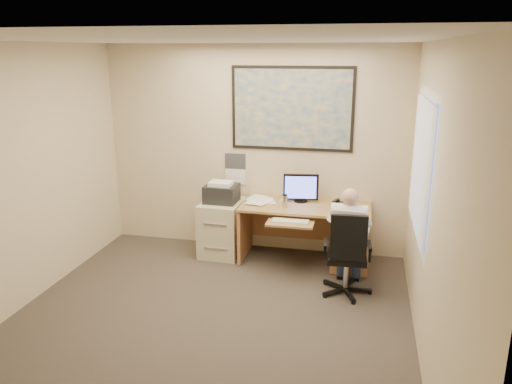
% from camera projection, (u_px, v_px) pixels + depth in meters
% --- Properties ---
extents(room_shell, '(4.00, 4.50, 2.70)m').
position_uv_depth(room_shell, '(198.00, 197.00, 4.45)').
color(room_shell, '#39332C').
rests_on(room_shell, ground).
extents(desk, '(1.60, 0.97, 1.10)m').
position_uv_depth(desk, '(332.00, 230.00, 6.25)').
color(desk, '#A58146').
rests_on(desk, ground).
extents(world_map, '(1.56, 0.03, 1.06)m').
position_uv_depth(world_map, '(292.00, 109.00, 6.28)').
color(world_map, '#1E4C93').
rests_on(world_map, room_shell).
extents(wall_calendar, '(0.28, 0.01, 0.42)m').
position_uv_depth(wall_calendar, '(235.00, 169.00, 6.67)').
color(wall_calendar, white).
rests_on(wall_calendar, room_shell).
extents(window_blinds, '(0.06, 1.40, 1.30)m').
position_uv_depth(window_blinds, '(422.00, 166.00, 4.73)').
color(window_blinds, white).
rests_on(window_blinds, room_shell).
extents(filing_cabinet, '(0.53, 0.63, 0.99)m').
position_uv_depth(filing_cabinet, '(222.00, 223.00, 6.55)').
color(filing_cabinet, beige).
rests_on(filing_cabinet, ground).
extents(office_chair, '(0.62, 0.62, 0.98)m').
position_uv_depth(office_chair, '(346.00, 270.00, 5.47)').
color(office_chair, black).
rests_on(office_chair, ground).
extents(person, '(0.53, 0.73, 1.20)m').
position_uv_depth(person, '(348.00, 241.00, 5.46)').
color(person, silver).
rests_on(person, office_chair).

